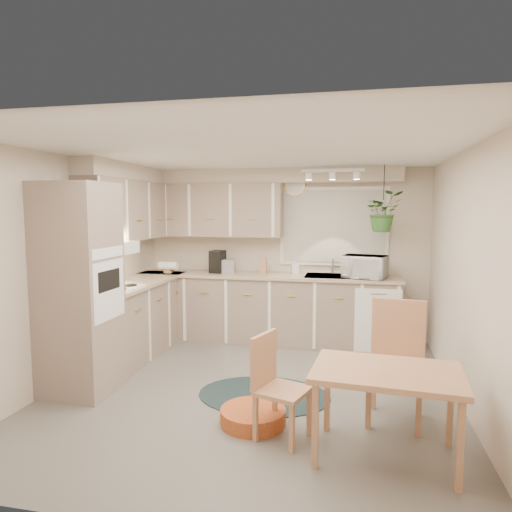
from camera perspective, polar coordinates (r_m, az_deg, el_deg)
name	(u,v)px	position (r m, az deg, el deg)	size (l,w,h in m)	color
floor	(252,390)	(4.84, -0.48, -16.46)	(4.20, 4.20, 0.00)	#615D56
ceiling	(252,151)	(4.51, -0.51, 12.99)	(4.20, 4.20, 0.00)	white
wall_back	(284,254)	(6.58, 3.50, 0.28)	(4.00, 0.04, 2.40)	beige
wall_front	(168,327)	(2.56, -10.94, -8.76)	(4.00, 0.04, 2.40)	beige
wall_left	(72,268)	(5.33, -21.99, -1.46)	(0.04, 4.20, 2.40)	beige
wall_right	(468,281)	(4.54, 25.03, -2.80)	(0.04, 4.20, 2.40)	beige
base_cab_left	(137,319)	(6.05, -14.65, -7.60)	(0.60, 1.85, 0.90)	gray
base_cab_back	(266,309)	(6.44, 1.28, -6.60)	(3.60, 0.60, 0.90)	gray
counter_left	(137,282)	(5.96, -14.68, -3.20)	(0.64, 1.89, 0.04)	tan
counter_back	(266,276)	(6.34, 1.27, -2.47)	(3.64, 0.64, 0.04)	tan
oven_stack	(79,289)	(4.86, -21.21, -3.88)	(0.65, 0.65, 2.10)	gray
wall_oven_face	(109,290)	(4.70, -17.94, -4.11)	(0.02, 0.56, 0.58)	white
upper_cab_left	(130,210)	(6.06, -15.52, 5.52)	(0.35, 2.00, 0.75)	gray
upper_cab_back	(213,210)	(6.60, -5.36, 5.72)	(2.00, 0.35, 0.75)	gray
soffit_left	(127,173)	(6.09, -15.85, 9.99)	(0.30, 2.00, 0.20)	beige
soffit_back	(269,176)	(6.45, 1.57, 9.97)	(3.60, 0.30, 0.20)	beige
cooktop	(114,288)	(5.45, -17.32, -3.85)	(0.52, 0.58, 0.02)	white
range_hood	(111,248)	(5.40, -17.65, 0.92)	(0.40, 0.60, 0.14)	white
window_blinds	(333,226)	(6.45, 9.65, 3.66)	(1.40, 0.02, 1.00)	silver
window_frame	(333,226)	(6.46, 9.65, 3.66)	(1.50, 0.02, 1.10)	white
sink	(332,279)	(6.25, 9.43, -2.85)	(0.70, 0.48, 0.10)	#9DA0A5
dishwasher_front	(378,321)	(6.04, 14.96, -7.88)	(0.58, 0.01, 0.83)	white
track_light_bar	(333,170)	(5.95, 9.55, 10.52)	(0.80, 0.04, 0.04)	white
wall_clock	(295,185)	(6.50, 4.84, 8.85)	(0.30, 0.30, 0.03)	gold
dining_table	(386,414)	(3.69, 15.90, -18.43)	(1.07, 0.71, 0.67)	tan
chair_left	(283,388)	(3.80, 3.40, -16.12)	(0.39, 0.39, 0.84)	tan
chair_back	(396,364)	(4.20, 17.08, -12.73)	(0.49, 0.49, 1.04)	tan
braided_rug	(264,395)	(4.72, 1.00, -16.99)	(1.32, 0.99, 0.01)	black
pet_bed	(253,416)	(4.16, -0.36, -19.40)	(0.57, 0.57, 0.13)	#B96325
microwave	(365,264)	(6.12, 13.41, -1.02)	(0.54, 0.30, 0.37)	white
soap_bottle	(295,270)	(6.43, 4.92, -1.76)	(0.09, 0.21, 0.10)	white
hanging_plant	(383,216)	(6.08, 15.61, 4.84)	(0.47, 0.52, 0.41)	#336729
coffee_maker	(218,262)	(6.50, -4.82, -0.70)	(0.18, 0.22, 0.32)	black
toaster	(224,266)	(6.50, -4.07, -1.26)	(0.31, 0.18, 0.19)	#9DA0A5
knife_block	(263,266)	(6.39, 0.85, -1.22)	(0.10, 0.10, 0.22)	tan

